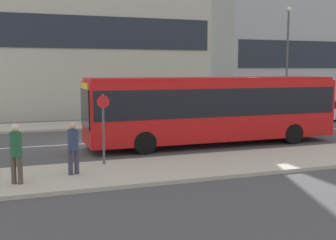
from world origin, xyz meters
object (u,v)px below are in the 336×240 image
parked_car_0 (283,113)px  street_lamp (287,51)px  pedestrian_down_pavement (73,145)px  city_bus (213,106)px  pedestrian_near_stop (16,150)px  bus_stop_sign (103,123)px

parked_car_0 → street_lamp: size_ratio=0.57×
parked_car_0 → pedestrian_down_pavement: bearing=-146.6°
city_bus → pedestrian_down_pavement: city_bus is taller
city_bus → pedestrian_near_stop: 9.78m
pedestrian_near_stop → street_lamp: (17.83, 12.09, 3.56)m
parked_car_0 → pedestrian_down_pavement: (-14.61, -9.63, 0.45)m
parked_car_0 → street_lamp: (1.49, 1.87, 4.08)m
parked_car_0 → street_lamp: street_lamp is taller
street_lamp → pedestrian_near_stop: bearing=-145.9°
city_bus → pedestrian_near_stop: (-8.60, -4.62, -0.65)m
pedestrian_down_pavement → bus_stop_sign: size_ratio=0.67×
pedestrian_near_stop → bus_stop_sign: size_ratio=0.71×
city_bus → street_lamp: street_lamp is taller
bus_stop_sign → pedestrian_near_stop: bearing=-149.6°
parked_car_0 → pedestrian_near_stop: bearing=-148.0°
bus_stop_sign → parked_car_0: bearing=32.4°
city_bus → street_lamp: (9.23, 7.46, 2.91)m
city_bus → pedestrian_down_pavement: size_ratio=6.98×
city_bus → street_lamp: size_ratio=1.55×
parked_car_0 → pedestrian_near_stop: pedestrian_near_stop is taller
pedestrian_down_pavement → pedestrian_near_stop: bearing=-169.9°
street_lamp → parked_car_0: bearing=-128.6°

